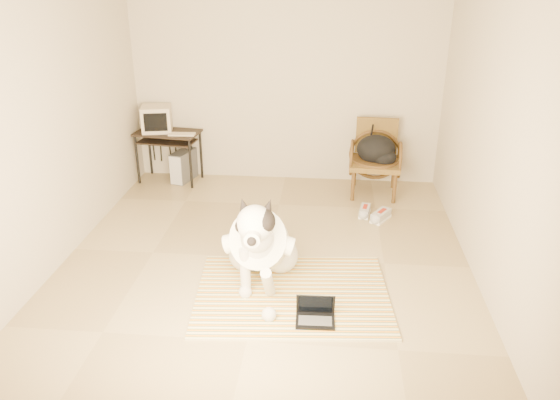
# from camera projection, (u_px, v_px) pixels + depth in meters

# --- Properties ---
(floor) EXTENTS (4.50, 4.50, 0.00)m
(floor) POSITION_uv_depth(u_px,v_px,m) (266.00, 258.00, 5.49)
(floor) COLOR tan
(floor) RESTS_ON ground
(wall_back) EXTENTS (4.50, 0.00, 4.50)m
(wall_back) POSITION_uv_depth(u_px,v_px,m) (286.00, 79.00, 7.00)
(wall_back) COLOR #BDB09B
(wall_back) RESTS_ON floor
(wall_front) EXTENTS (4.50, 0.00, 4.50)m
(wall_front) POSITION_uv_depth(u_px,v_px,m) (215.00, 246.00, 2.89)
(wall_front) COLOR #BDB09B
(wall_front) RESTS_ON floor
(wall_left) EXTENTS (0.00, 4.50, 4.50)m
(wall_left) POSITION_uv_depth(u_px,v_px,m) (54.00, 123.00, 5.12)
(wall_left) COLOR #BDB09B
(wall_left) RESTS_ON floor
(wall_right) EXTENTS (0.00, 4.50, 4.50)m
(wall_right) POSITION_uv_depth(u_px,v_px,m) (492.00, 134.00, 4.77)
(wall_right) COLOR #BDB09B
(wall_right) RESTS_ON floor
(rug) EXTENTS (1.80, 1.44, 0.02)m
(rug) POSITION_uv_depth(u_px,v_px,m) (292.00, 294.00, 4.87)
(rug) COLOR orange
(rug) RESTS_ON floor
(dog) EXTENTS (0.67, 1.38, 1.00)m
(dog) POSITION_uv_depth(u_px,v_px,m) (261.00, 244.00, 4.92)
(dog) COLOR silver
(dog) RESTS_ON rug
(laptop) EXTENTS (0.33, 0.24, 0.22)m
(laptop) POSITION_uv_depth(u_px,v_px,m) (315.00, 314.00, 4.49)
(laptop) COLOR black
(laptop) RESTS_ON rug
(computer_desk) EXTENTS (0.88, 0.56, 0.69)m
(computer_desk) POSITION_uv_depth(u_px,v_px,m) (168.00, 139.00, 7.19)
(computer_desk) COLOR black
(computer_desk) RESTS_ON floor
(crt_monitor) EXTENTS (0.44, 0.42, 0.33)m
(crt_monitor) POSITION_uv_depth(u_px,v_px,m) (157.00, 119.00, 7.13)
(crt_monitor) COLOR #C2B198
(crt_monitor) RESTS_ON computer_desk
(desk_keyboard) EXTENTS (0.34, 0.14, 0.02)m
(desk_keyboard) POSITION_uv_depth(u_px,v_px,m) (182.00, 134.00, 7.02)
(desk_keyboard) COLOR #C2B198
(desk_keyboard) RESTS_ON computer_desk
(pc_tower) EXTENTS (0.29, 0.47, 0.41)m
(pc_tower) POSITION_uv_depth(u_px,v_px,m) (184.00, 166.00, 7.37)
(pc_tower) COLOR #49494B
(pc_tower) RESTS_ON floor
(rattan_chair) EXTENTS (0.65, 0.63, 0.93)m
(rattan_chair) POSITION_uv_depth(u_px,v_px,m) (375.00, 158.00, 6.87)
(rattan_chair) COLOR brown
(rattan_chair) RESTS_ON floor
(backpack) EXTENTS (0.49, 0.41, 0.36)m
(backpack) POSITION_uv_depth(u_px,v_px,m) (378.00, 151.00, 6.74)
(backpack) COLOR black
(backpack) RESTS_ON rattan_chair
(sneaker_left) EXTENTS (0.16, 0.30, 0.10)m
(sneaker_left) POSITION_uv_depth(u_px,v_px,m) (365.00, 211.00, 6.41)
(sneaker_left) COLOR white
(sneaker_left) RESTS_ON floor
(sneaker_right) EXTENTS (0.27, 0.33, 0.11)m
(sneaker_right) POSITION_uv_depth(u_px,v_px,m) (381.00, 216.00, 6.28)
(sneaker_right) COLOR white
(sneaker_right) RESTS_ON floor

